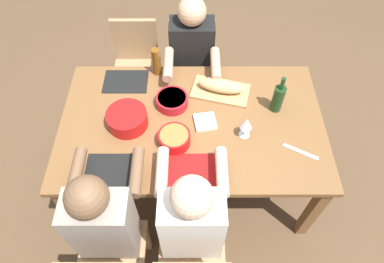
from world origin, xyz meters
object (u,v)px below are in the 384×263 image
at_px(beer_bottle, 156,62).
at_px(wine_glass, 246,124).
at_px(diner_far_right, 106,220).
at_px(bread_loaf, 221,86).
at_px(serving_bowl_pasta, 172,100).
at_px(diner_near_center, 192,58).
at_px(diner_far_center, 192,220).
at_px(chair_near_center, 192,63).
at_px(serving_bowl_fruit, 174,138).
at_px(chair_near_right, 137,63).
at_px(dining_table, 192,129).
at_px(serving_bowl_salad, 127,118).
at_px(napkin_stack, 205,122).
at_px(wine_bottle, 278,98).
at_px(cutting_board, 220,91).

distance_m(beer_bottle, wine_glass, 0.82).
bearing_deg(diner_far_right, wine_glass, -145.78).
distance_m(diner_far_right, wine_glass, 1.01).
bearing_deg(bread_loaf, serving_bowl_pasta, 18.65).
xyz_separation_m(bread_loaf, wine_glass, (-0.14, 0.37, 0.05)).
height_order(diner_near_center, beer_bottle, diner_near_center).
xyz_separation_m(diner_far_center, serving_bowl_pasta, (0.14, -0.82, 0.08)).
relative_size(serving_bowl_pasta, bread_loaf, 0.68).
bearing_deg(chair_near_center, wine_glass, 109.42).
bearing_deg(diner_near_center, serving_bowl_fruit, 82.44).
distance_m(diner_far_right, chair_near_right, 1.53).
relative_size(diner_far_center, wine_glass, 7.23).
distance_m(dining_table, serving_bowl_salad, 0.44).
relative_size(chair_near_right, beer_bottle, 3.86).
relative_size(diner_near_center, beer_bottle, 5.45).
bearing_deg(napkin_stack, diner_near_center, -82.64).
relative_size(serving_bowl_pasta, wine_bottle, 0.75).
bearing_deg(serving_bowl_salad, diner_far_right, 84.50).
distance_m(serving_bowl_pasta, wine_bottle, 0.71).
bearing_deg(wine_bottle, diner_far_center, 53.87).
distance_m(chair_near_center, serving_bowl_salad, 1.02).
bearing_deg(napkin_stack, serving_bowl_fruit, 38.60).
xyz_separation_m(chair_near_right, serving_bowl_pasta, (-0.35, 0.70, 0.30)).
distance_m(diner_far_center, diner_far_right, 0.48).
relative_size(wine_bottle, wine_glass, 1.75).
relative_size(diner_near_center, wine_glass, 7.23).
distance_m(serving_bowl_salad, wine_glass, 0.77).
height_order(serving_bowl_pasta, wine_glass, wine_glass).
bearing_deg(diner_near_center, serving_bowl_pasta, 75.18).
height_order(diner_near_center, bread_loaf, diner_near_center).
xyz_separation_m(diner_near_center, serving_bowl_pasta, (0.14, 0.51, 0.08)).
xyz_separation_m(chair_near_center, serving_bowl_salad, (0.42, 0.87, 0.32)).
bearing_deg(diner_far_center, serving_bowl_pasta, -80.57).
xyz_separation_m(diner_near_center, napkin_stack, (-0.09, 0.68, 0.05)).
xyz_separation_m(dining_table, chair_near_right, (0.48, -0.85, -0.18)).
bearing_deg(cutting_board, diner_far_right, 53.68).
relative_size(diner_near_center, serving_bowl_salad, 4.53).
bearing_deg(diner_near_center, diner_far_center, 90.00).
xyz_separation_m(serving_bowl_pasta, napkin_stack, (-0.22, 0.16, -0.03)).
bearing_deg(napkin_stack, diner_far_right, 48.98).
xyz_separation_m(diner_far_center, beer_bottle, (0.26, -1.13, 0.15)).
relative_size(chair_near_center, wine_bottle, 2.93).
xyz_separation_m(dining_table, bread_loaf, (-0.20, -0.27, 0.14)).
height_order(diner_near_center, cutting_board, diner_near_center).
height_order(dining_table, cutting_board, cutting_board).
xyz_separation_m(diner_far_center, serving_bowl_salad, (0.42, -0.65, 0.10)).
bearing_deg(chair_near_right, serving_bowl_salad, 94.12).
distance_m(wine_bottle, wine_glass, 0.32).
bearing_deg(diner_near_center, wine_glass, 113.56).
bearing_deg(bread_loaf, serving_bowl_salad, 24.51).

